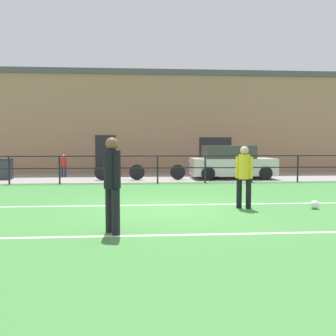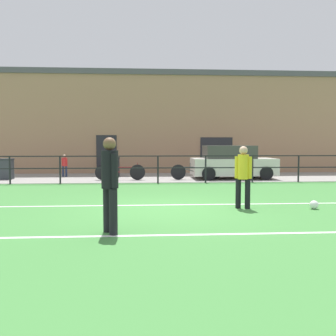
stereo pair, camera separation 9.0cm
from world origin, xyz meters
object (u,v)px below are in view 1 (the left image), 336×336
bicycle_parked_1 (119,172)px  bicycle_parked_0 (196,172)px  parked_car_red (231,163)px  trash_bin_1 (5,169)px  spectator_child (64,164)px  trash_bin_0 (113,167)px  player_striker (244,173)px  soccer_ball_match (315,205)px  player_goalkeeper (112,179)px

bicycle_parked_1 → bicycle_parked_0: bearing=0.0°
parked_car_red → trash_bin_1: size_ratio=4.03×
parked_car_red → trash_bin_1: 10.35m
spectator_child → trash_bin_0: (2.39, -0.19, -0.13)m
player_striker → bicycle_parked_1: (-3.56, 7.26, -0.52)m
soccer_ball_match → trash_bin_0: size_ratio=0.22×
player_striker → spectator_child: (-6.39, 9.11, -0.26)m
player_goalkeeper → parked_car_red: 11.11m
spectator_child → parked_car_red: (7.98, -1.42, 0.11)m
player_striker → bicycle_parked_0: (-0.13, 7.26, -0.52)m
spectator_child → bicycle_parked_1: size_ratio=0.49×
soccer_ball_match → parked_car_red: 7.93m
parked_car_red → trash_bin_0: parked_car_red is taller
trash_bin_1 → trash_bin_0: bearing=11.3°
soccer_ball_match → player_striker: bearing=173.1°
trash_bin_1 → player_goalkeeper: bearing=-61.4°
player_goalkeeper → trash_bin_1: bearing=178.6°
bicycle_parked_0 → trash_bin_1: (-8.62, 0.70, 0.12)m
bicycle_parked_1 → player_goalkeeper: bearing=-87.4°
player_striker → player_goalkeeper: bearing=-118.8°
bicycle_parked_1 → trash_bin_1: bearing=172.3°
player_striker → bicycle_parked_0: bearing=115.0°
player_goalkeeper → trash_bin_1: player_goalkeeper is taller
spectator_child → trash_bin_0: bearing=-174.3°
parked_car_red → trash_bin_0: 5.72m
trash_bin_0 → bicycle_parked_1: bearing=-75.4°
spectator_child → bicycle_parked_0: 6.52m
player_striker → trash_bin_0: bearing=138.1°
soccer_ball_match → parked_car_red: parked_car_red is taller
trash_bin_0 → trash_bin_1: size_ratio=1.02×
player_goalkeeper → spectator_child: bearing=165.9°
player_striker → trash_bin_1: size_ratio=1.67×
bicycle_parked_1 → player_striker: bearing=-63.9°
soccer_ball_match → bicycle_parked_1: size_ratio=0.10×
player_goalkeeper → trash_bin_0: 11.33m
player_goalkeeper → bicycle_parked_0: bearing=132.8°
bicycle_parked_1 → trash_bin_1: (-5.19, 0.70, 0.12)m
player_striker → trash_bin_1: 11.84m
player_goalkeeper → soccer_ball_match: bearing=83.8°
soccer_ball_match → trash_bin_0: (-5.76, 9.13, 0.40)m
player_goalkeeper → spectator_child: (-3.26, 11.48, -0.36)m
player_goalkeeper → soccer_ball_match: player_goalkeeper is taller
trash_bin_1 → parked_car_red: bearing=-1.5°
soccer_ball_match → bicycle_parked_1: (-5.33, 7.48, 0.27)m
bicycle_parked_0 → trash_bin_0: (-3.86, 1.65, 0.13)m
bicycle_parked_1 → soccer_ball_match: bearing=-54.5°
player_goalkeeper → bicycle_parked_1: (-0.44, 9.63, -0.62)m
player_goalkeeper → spectator_child: player_goalkeeper is taller
bicycle_parked_0 → player_goalkeeper: bearing=-107.2°
spectator_child → bicycle_parked_1: (2.82, -1.84, -0.26)m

